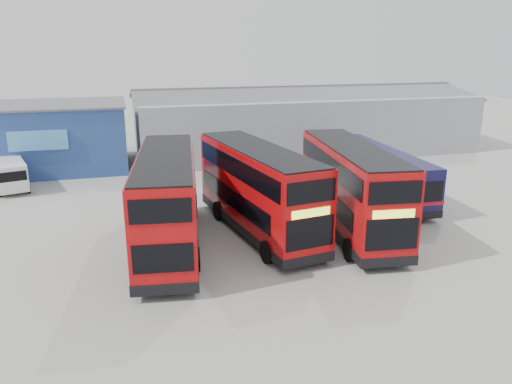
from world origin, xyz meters
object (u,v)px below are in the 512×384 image
object	(u,v)px
maintenance_shed	(301,121)
single_decker_blue	(376,173)
double_decker_right	(351,189)
double_decker_centre	(258,191)
panel_van	(10,173)
office_block	(46,136)
double_decker_left	(167,203)

from	to	relation	value
maintenance_shed	single_decker_blue	size ratio (longest dim) A/B	2.66
maintenance_shed	double_decker_right	world-z (taller)	maintenance_shed
double_decker_centre	panel_van	xyz separation A→B (m)	(-13.97, 12.26, -1.13)
office_block	single_decker_blue	world-z (taller)	office_block
single_decker_blue	panel_van	distance (m)	24.40
maintenance_shed	double_decker_left	distance (m)	25.39
double_decker_right	panel_van	world-z (taller)	double_decker_right
double_decker_centre	double_decker_right	bearing A→B (deg)	-21.28
double_decker_right	maintenance_shed	bearing A→B (deg)	83.22
double_decker_right	single_decker_blue	world-z (taller)	double_decker_right
maintenance_shed	panel_van	xyz separation A→B (m)	(-23.82, -7.62, -1.48)
single_decker_blue	office_block	bearing A→B (deg)	-30.24
double_decker_left	double_decker_centre	xyz separation A→B (m)	(4.72, 0.91, -0.04)
office_block	maintenance_shed	xyz separation A→B (m)	(22.00, 2.01, 0.02)
maintenance_shed	double_decker_right	distance (m)	21.56
double_decker_right	single_decker_blue	size ratio (longest dim) A/B	0.96
double_decker_right	panel_van	bearing A→B (deg)	151.56
office_block	double_decker_centre	bearing A→B (deg)	-55.80
double_decker_left	double_decker_right	xyz separation A→B (m)	(9.42, -0.14, -0.03)
double_decker_left	double_decker_centre	size ratio (longest dim) A/B	1.02
double_decker_left	panel_van	bearing A→B (deg)	-47.13
maintenance_shed	double_decker_centre	bearing A→B (deg)	-116.36
maintenance_shed	single_decker_blue	world-z (taller)	maintenance_shed
double_decker_left	single_decker_blue	size ratio (longest dim) A/B	0.97
double_decker_centre	maintenance_shed	bearing A→B (deg)	54.98
double_decker_left	double_decker_centre	bearing A→B (deg)	-161.35
double_decker_left	double_decker_right	world-z (taller)	double_decker_left
double_decker_centre	office_block	bearing A→B (deg)	115.53
office_block	double_decker_centre	size ratio (longest dim) A/B	1.13
double_decker_left	maintenance_shed	bearing A→B (deg)	-117.23
maintenance_shed	double_decker_left	bearing A→B (deg)	-125.03
office_block	double_decker_left	size ratio (longest dim) A/B	1.11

